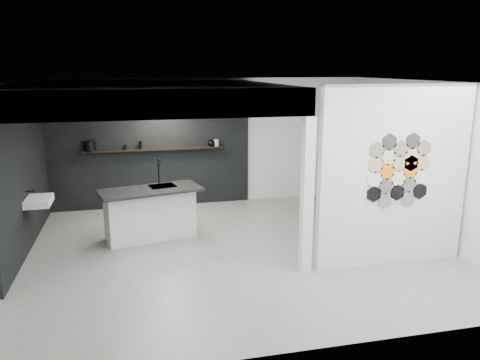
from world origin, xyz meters
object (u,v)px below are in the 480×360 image
object	(u,v)px
stockpot	(90,146)
utensil_cup	(125,147)
kitchen_island	(150,212)
bottle_dark	(140,145)
wall_basin	(39,201)
kettle	(211,143)
glass_vase	(216,143)
partition_panel	(394,176)
glass_bowl	(216,144)

from	to	relation	value
stockpot	utensil_cup	distance (m)	0.72
kitchen_island	bottle_dark	xyz separation A→B (m)	(-0.09, 1.93, 0.93)
wall_basin	kettle	world-z (taller)	kettle
utensil_cup	wall_basin	bearing A→B (deg)	-124.42
kitchen_island	glass_vase	xyz separation A→B (m)	(1.56, 1.93, 0.92)
partition_panel	stockpot	xyz separation A→B (m)	(-4.77, 3.87, 0.02)
glass_bowl	bottle_dark	bearing A→B (deg)	180.00
utensil_cup	glass_vase	bearing A→B (deg)	0.00
stockpot	partition_panel	bearing A→B (deg)	-39.03
partition_panel	wall_basin	world-z (taller)	partition_panel
partition_panel	utensil_cup	xyz separation A→B (m)	(-4.05, 3.87, -0.04)
partition_panel	kitchen_island	xyz separation A→B (m)	(-3.64, 1.94, -0.92)
glass_vase	bottle_dark	bearing A→B (deg)	180.00
kitchen_island	kettle	world-z (taller)	kettle
kettle	glass_bowl	bearing A→B (deg)	5.04
kitchen_island	bottle_dark	size ratio (longest dim) A/B	11.08
partition_panel	kettle	xyz separation A→B (m)	(-2.18, 3.87, -0.01)
kettle	utensil_cup	world-z (taller)	kettle
kettle	glass_vase	world-z (taller)	glass_vase
kitchen_island	glass_bowl	bearing A→B (deg)	37.84
glass_bowl	wall_basin	bearing A→B (deg)	-148.65
kettle	partition_panel	bearing A→B (deg)	-55.49
kitchen_island	utensil_cup	world-z (taller)	kitchen_island
kitchen_island	utensil_cup	xyz separation A→B (m)	(-0.41, 1.93, 0.89)
kettle	bottle_dark	bearing A→B (deg)	-174.96
kitchen_island	kettle	distance (m)	2.58
wall_basin	utensil_cup	world-z (taller)	utensil_cup
wall_basin	utensil_cup	xyz separation A→B (m)	(1.41, 2.07, 0.51)
bottle_dark	utensil_cup	distance (m)	0.33
glass_vase	kettle	bearing A→B (deg)	180.00
partition_panel	stockpot	world-z (taller)	partition_panel
kitchen_island	glass_bowl	size ratio (longest dim) A/B	15.68
kettle	bottle_dark	xyz separation A→B (m)	(-1.54, 0.00, 0.01)
glass_vase	partition_panel	bearing A→B (deg)	-61.77
kitchen_island	kettle	bearing A→B (deg)	39.84
stockpot	kettle	world-z (taller)	stockpot
wall_basin	kitchen_island	distance (m)	1.87
bottle_dark	utensil_cup	bearing A→B (deg)	180.00
partition_panel	wall_basin	bearing A→B (deg)	161.77
kettle	bottle_dark	size ratio (longest dim) A/B	0.99
utensil_cup	kettle	bearing A→B (deg)	0.00
glass_vase	wall_basin	bearing A→B (deg)	-148.65
kitchen_island	kettle	size ratio (longest dim) A/B	11.14
glass_bowl	glass_vase	bearing A→B (deg)	0.00
kettle	glass_bowl	distance (m)	0.11
utensil_cup	partition_panel	bearing A→B (deg)	-43.66
wall_basin	stockpot	bearing A→B (deg)	71.33
kitchen_island	stockpot	world-z (taller)	stockpot
partition_panel	kitchen_island	bearing A→B (deg)	151.96
stockpot	glass_vase	world-z (taller)	stockpot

